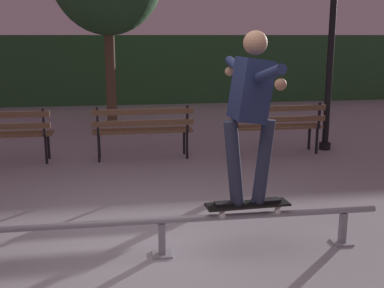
# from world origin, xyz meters

# --- Properties ---
(ground_plane) EXTENTS (90.00, 90.00, 0.00)m
(ground_plane) POSITION_xyz_m (0.00, 0.00, 0.00)
(ground_plane) COLOR #99999E
(hedge_backdrop) EXTENTS (24.00, 1.20, 1.97)m
(hedge_backdrop) POSITION_xyz_m (0.00, 10.60, 0.99)
(hedge_backdrop) COLOR #2D5B33
(hedge_backdrop) RESTS_ON ground
(grind_rail) EXTENTS (4.11, 0.18, 0.36)m
(grind_rail) POSITION_xyz_m (0.00, 0.13, 0.28)
(grind_rail) COLOR gray
(grind_rail) RESTS_ON ground
(skateboard) EXTENTS (0.79, 0.25, 0.09)m
(skateboard) POSITION_xyz_m (0.80, 0.13, 0.44)
(skateboard) COLOR black
(skateboard) RESTS_ON grind_rail
(skateboarder) EXTENTS (0.63, 1.41, 1.56)m
(skateboarder) POSITION_xyz_m (0.80, 0.13, 1.37)
(skateboarder) COLOR black
(skateboarder) RESTS_ON skateboard
(park_bench_left_center) EXTENTS (1.61, 0.44, 0.88)m
(park_bench_left_center) POSITION_xyz_m (0.01, 3.66, 0.54)
(park_bench_left_center) COLOR black
(park_bench_left_center) RESTS_ON ground
(park_bench_right_center) EXTENTS (1.61, 0.44, 0.88)m
(park_bench_right_center) POSITION_xyz_m (2.23, 3.66, 0.54)
(park_bench_right_center) COLOR black
(park_bench_right_center) RESTS_ON ground
(lamp_post_right) EXTENTS (0.32, 0.32, 3.90)m
(lamp_post_right) POSITION_xyz_m (3.22, 3.89, 2.48)
(lamp_post_right) COLOR black
(lamp_post_right) RESTS_ON ground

